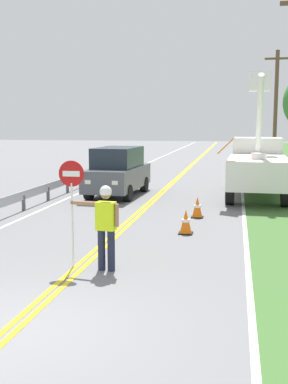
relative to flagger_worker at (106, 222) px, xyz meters
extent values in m
plane|color=slate|center=(-0.62, -3.21, -1.05)|extent=(160.00, 160.00, 0.00)
cube|color=yellow|center=(-0.71, 16.79, -1.04)|extent=(0.11, 110.00, 0.01)
cube|color=yellow|center=(-0.53, 16.79, -1.04)|extent=(0.11, 110.00, 0.01)
cube|color=silver|center=(2.98, 16.79, -1.04)|extent=(0.12, 110.00, 0.01)
cube|color=silver|center=(-4.22, 16.79, -1.04)|extent=(0.12, 110.00, 0.01)
cylinder|color=#1E2338|center=(0.12, -0.01, -0.61)|extent=(0.16, 0.16, 0.88)
cylinder|color=#1E2338|center=(-0.10, 0.01, -0.61)|extent=(0.16, 0.16, 0.88)
cube|color=#C6EA19|center=(0.01, 0.00, 0.13)|extent=(0.42, 0.28, 0.60)
cylinder|color=#996B4C|center=(-0.49, 0.06, 0.38)|extent=(0.61, 0.16, 0.09)
cylinder|color=#996B4C|center=(0.25, -0.03, 0.16)|extent=(0.09, 0.09, 0.48)
sphere|color=#996B4C|center=(0.01, 0.00, 0.60)|extent=(0.22, 0.22, 0.22)
sphere|color=white|center=(0.01, 0.00, 0.65)|extent=(0.25, 0.25, 0.25)
cylinder|color=silver|center=(-0.76, 0.09, -0.12)|extent=(0.04, 0.04, 1.85)
cylinder|color=#B71414|center=(-0.76, 0.09, 1.00)|extent=(0.56, 0.03, 0.56)
cube|color=white|center=(-0.76, 0.07, 1.00)|extent=(0.38, 0.01, 0.12)
cube|color=white|center=(3.53, 9.97, 0.16)|extent=(2.44, 4.67, 1.10)
cube|color=white|center=(3.63, 13.42, 0.41)|extent=(2.26, 2.16, 2.00)
cube|color=#1E2833|center=(3.66, 14.44, 0.71)|extent=(1.98, 0.12, 0.90)
cylinder|color=silver|center=(3.50, 9.05, 0.83)|extent=(0.56, 0.56, 0.24)
cylinder|color=silver|center=(3.55, 10.57, 2.41)|extent=(0.34, 3.21, 3.07)
cube|color=white|center=(3.59, 12.09, 3.86)|extent=(0.93, 0.93, 0.80)
cube|color=orange|center=(2.30, 8.20, 1.26)|extent=(0.62, 0.82, 0.59)
cylinder|color=black|center=(2.60, 13.25, -0.59)|extent=(0.35, 0.93, 0.92)
cylinder|color=black|center=(4.66, 13.18, -0.59)|extent=(0.35, 0.93, 0.92)
cylinder|color=black|center=(2.47, 8.96, -0.59)|extent=(0.35, 0.93, 0.92)
cylinder|color=black|center=(4.53, 8.90, -0.59)|extent=(0.35, 0.93, 0.92)
cube|color=#4C5156|center=(-2.34, 10.43, -0.25)|extent=(2.04, 4.68, 0.92)
cube|color=#1E2833|center=(-2.34, 10.43, 0.63)|extent=(1.74, 2.92, 0.84)
cube|color=#EAEACC|center=(-1.89, 8.12, -0.20)|extent=(0.24, 0.07, 0.16)
cube|color=#EAEACC|center=(-2.99, 8.17, -0.20)|extent=(0.24, 0.07, 0.16)
cylinder|color=black|center=(-1.58, 8.97, -0.71)|extent=(0.31, 0.69, 0.68)
cylinder|color=black|center=(-3.22, 9.04, -0.71)|extent=(0.31, 0.69, 0.68)
cylinder|color=black|center=(-1.46, 11.82, -0.71)|extent=(0.31, 0.69, 0.68)
cylinder|color=black|center=(-3.10, 11.89, -0.71)|extent=(0.31, 0.69, 0.68)
cylinder|color=brown|center=(5.41, 27.03, 3.14)|extent=(0.28, 0.28, 8.36)
cube|color=brown|center=(5.41, 27.03, 6.72)|extent=(1.80, 0.14, 0.14)
cylinder|color=brown|center=(4.89, 43.79, 3.17)|extent=(0.28, 0.28, 8.43)
cube|color=brown|center=(4.89, 43.79, 6.79)|extent=(1.80, 0.14, 0.14)
cone|color=orange|center=(1.31, 3.72, -0.70)|extent=(0.36, 0.36, 0.70)
cylinder|color=white|center=(1.31, 3.72, -0.66)|extent=(0.25, 0.25, 0.08)
cube|color=black|center=(1.31, 3.72, -1.03)|extent=(0.40, 0.40, 0.03)
cone|color=orange|center=(1.44, 6.16, -0.70)|extent=(0.36, 0.36, 0.70)
cylinder|color=white|center=(1.44, 6.16, -0.66)|extent=(0.25, 0.25, 0.08)
cube|color=black|center=(1.44, 6.16, -1.03)|extent=(0.40, 0.40, 0.03)
cube|color=#9EA0A3|center=(-4.82, 12.00, -0.50)|extent=(0.06, 32.00, 0.32)
cube|color=#4C4C51|center=(-4.82, 6.28, -0.77)|extent=(0.10, 0.10, 0.55)
cube|color=#4C4C51|center=(-4.82, 8.57, -0.77)|extent=(0.10, 0.10, 0.55)
cube|color=#4C4C51|center=(-4.82, 10.86, -0.77)|extent=(0.10, 0.10, 0.55)
cube|color=#4C4C51|center=(-4.82, 13.14, -0.77)|extent=(0.10, 0.10, 0.55)
cube|color=#4C4C51|center=(-4.82, 15.43, -0.77)|extent=(0.10, 0.10, 0.55)
cube|color=#4C4C51|center=(-4.82, 17.71, -0.77)|extent=(0.10, 0.10, 0.55)
cube|color=#4C4C51|center=(-4.82, 20.00, -0.77)|extent=(0.10, 0.10, 0.55)
cube|color=#4C4C51|center=(-4.82, 22.28, -0.77)|extent=(0.10, 0.10, 0.55)
cube|color=#4C4C51|center=(-4.82, 24.57, -0.77)|extent=(0.10, 0.10, 0.55)
cube|color=#4C4C51|center=(-4.82, 26.86, -0.77)|extent=(0.10, 0.10, 0.55)
camera|label=1|loc=(2.66, -9.50, 2.06)|focal=44.57mm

